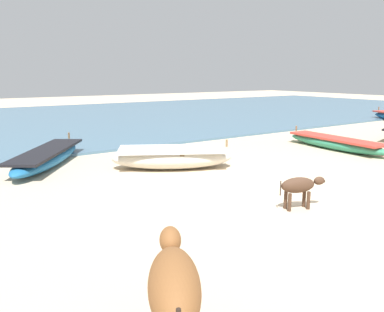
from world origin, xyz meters
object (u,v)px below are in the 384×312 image
fishing_boat_0 (335,143)px  calf_near_dark (299,186)px  fishing_boat_1 (172,157)px  cow_adult_brown (174,287)px  fishing_boat_2 (47,157)px

fishing_boat_0 → calf_near_dark: bearing=124.1°
fishing_boat_1 → cow_adult_brown: bearing=-91.8°
cow_adult_brown → calf_near_dark: size_ratio=1.57×
fishing_boat_0 → cow_adult_brown: size_ratio=2.74×
fishing_boat_0 → fishing_boat_2: size_ratio=1.02×
fishing_boat_1 → fishing_boat_2: size_ratio=0.86×
cow_adult_brown → calf_near_dark: 4.55m
fishing_boat_0 → fishing_boat_2: fishing_boat_2 is taller
fishing_boat_2 → cow_adult_brown: cow_adult_brown is taller
fishing_boat_1 → cow_adult_brown: (-3.69, -6.23, 0.42)m
fishing_boat_1 → cow_adult_brown: cow_adult_brown is taller
fishing_boat_2 → cow_adult_brown: bearing=-151.9°
calf_near_dark → fishing_boat_2: bearing=133.8°
fishing_boat_2 → calf_near_dark: bearing=-119.6°
fishing_boat_2 → calf_near_dark: fishing_boat_2 is taller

